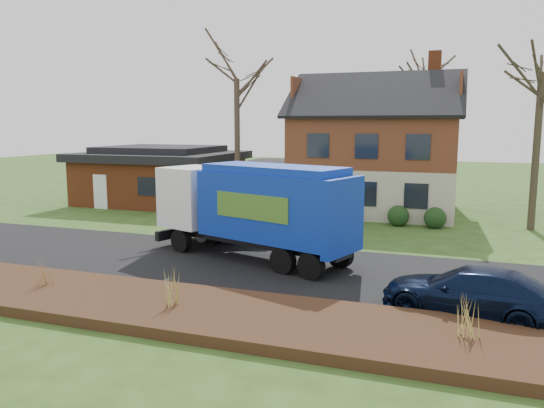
% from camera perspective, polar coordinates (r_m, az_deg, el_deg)
% --- Properties ---
extents(ground, '(120.00, 120.00, 0.00)m').
position_cam_1_polar(ground, '(19.42, -1.08, -6.78)').
color(ground, '#2D4517').
rests_on(ground, ground).
extents(road, '(80.00, 7.00, 0.02)m').
position_cam_1_polar(road, '(19.42, -1.08, -6.75)').
color(road, black).
rests_on(road, ground).
extents(mulch_verge, '(80.00, 3.50, 0.30)m').
position_cam_1_polar(mulch_verge, '(14.76, -8.44, -11.30)').
color(mulch_verge, black).
rests_on(mulch_verge, ground).
extents(main_house, '(12.95, 8.95, 9.26)m').
position_cam_1_polar(main_house, '(31.87, 10.31, 6.46)').
color(main_house, beige).
rests_on(main_house, ground).
extents(ranch_house, '(9.80, 8.20, 3.70)m').
position_cam_1_polar(ranch_house, '(35.89, -11.85, 3.10)').
color(ranch_house, '#994421').
rests_on(ranch_house, ground).
extents(garbage_truck, '(8.81, 4.87, 3.66)m').
position_cam_1_polar(garbage_truck, '(20.06, -1.82, -0.13)').
color(garbage_truck, black).
rests_on(garbage_truck, ground).
extents(silver_sedan, '(4.18, 1.68, 1.35)m').
position_cam_1_polar(silver_sedan, '(23.45, -4.19, -2.42)').
color(silver_sedan, '#A8ABB0').
rests_on(silver_sedan, ground).
extents(navy_wagon, '(4.97, 2.80, 1.36)m').
position_cam_1_polar(navy_wagon, '(15.39, 20.55, -8.86)').
color(navy_wagon, black).
rests_on(navy_wagon, ground).
extents(tree_front_west, '(3.56, 3.56, 10.58)m').
position_cam_1_polar(tree_front_west, '(30.08, -3.85, 15.40)').
color(tree_front_west, '#433328').
rests_on(tree_front_west, ground).
extents(tree_front_east, '(3.90, 3.90, 10.82)m').
position_cam_1_polar(tree_front_east, '(28.82, 27.23, 14.96)').
color(tree_front_east, '#3F3526').
rests_on(tree_front_east, ground).
extents(tree_back, '(3.70, 3.70, 11.71)m').
position_cam_1_polar(tree_back, '(40.05, 16.29, 14.89)').
color(tree_back, '#392B22').
rests_on(tree_back, ground).
extents(grass_clump_west, '(0.32, 0.26, 0.84)m').
position_cam_1_polar(grass_clump_west, '(17.63, -23.37, -6.68)').
color(grass_clump_west, '#A07846').
rests_on(grass_clump_west, mulch_verge).
extents(grass_clump_mid, '(0.38, 0.32, 1.07)m').
position_cam_1_polar(grass_clump_mid, '(14.71, -10.79, -8.62)').
color(grass_clump_mid, tan).
rests_on(grass_clump_mid, mulch_verge).
extents(grass_clump_east, '(0.38, 0.31, 0.95)m').
position_cam_1_polar(grass_clump_east, '(13.27, 20.34, -11.23)').
color(grass_clump_east, tan).
rests_on(grass_clump_east, mulch_verge).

